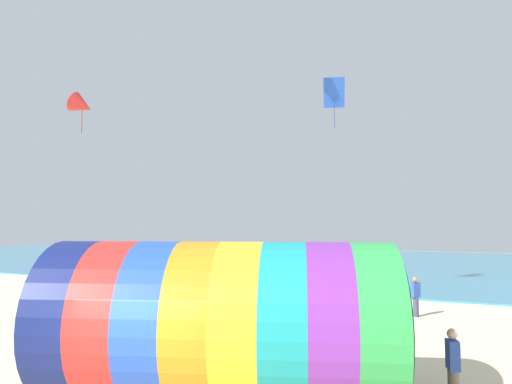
% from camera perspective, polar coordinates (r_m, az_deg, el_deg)
% --- Properties ---
extents(sea, '(120.00, 40.00, 0.10)m').
position_cam_1_polar(sea, '(45.55, 16.23, -8.62)').
color(sea, teal).
rests_on(sea, ground).
extents(giant_inflatable_tube, '(8.45, 5.79, 3.58)m').
position_cam_1_polar(giant_inflatable_tube, '(10.87, -4.20, -15.68)').
color(giant_inflatable_tube, navy).
rests_on(giant_inflatable_tube, ground).
extents(kite_handler, '(0.32, 0.41, 1.72)m').
position_cam_1_polar(kite_handler, '(11.41, 23.41, -19.51)').
color(kite_handler, '#726651').
rests_on(kite_handler, ground).
extents(kite_blue_diamond, '(1.32, 1.04, 2.77)m').
position_cam_1_polar(kite_blue_diamond, '(26.45, 9.73, 12.08)').
color(kite_blue_diamond, blue).
extents(kite_red_delta, '(1.54, 1.31, 2.00)m').
position_cam_1_polar(kite_red_delta, '(23.84, -20.90, 10.05)').
color(kite_red_delta, red).
extents(bystander_near_water, '(0.41, 0.41, 1.69)m').
position_cam_1_polar(bystander_near_water, '(21.09, 19.33, -12.20)').
color(bystander_near_water, '#383D56').
rests_on(bystander_near_water, ground).
extents(bystander_mid_beach, '(0.40, 0.42, 1.76)m').
position_cam_1_polar(bystander_mid_beach, '(20.98, -12.89, -12.24)').
color(bystander_mid_beach, black).
rests_on(bystander_mid_beach, ground).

